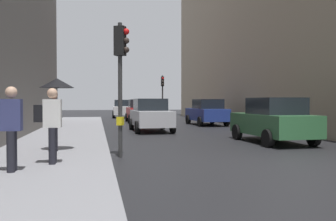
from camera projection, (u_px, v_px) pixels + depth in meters
ground_plane at (292, 165)px, 9.36m from camera, size 120.00×120.00×0.00m
sidewalk_kerb at (62, 141)px, 14.05m from camera, size 3.36×40.00×0.16m
building_facade_right at (315, 29)px, 26.29m from camera, size 12.00×33.44×13.63m
traffic_light_far_median at (163, 89)px, 31.98m from camera, size 0.25×0.43×3.88m
traffic_light_near_right at (121, 65)px, 10.49m from camera, size 0.45×0.35×3.87m
car_silver_hatchback at (151, 115)px, 19.70m from camera, size 2.08×4.23×1.76m
car_white_compact at (123, 109)px, 36.26m from camera, size 2.14×4.26×1.76m
car_red_sedan at (140, 111)px, 28.18m from camera, size 2.03×4.20×1.76m
car_green_estate at (273, 120)px, 14.24m from camera, size 2.11×4.25×1.76m
car_blue_van at (207, 112)px, 24.77m from camera, size 2.15×4.27×1.76m
pedestrian_with_umbrella at (56, 94)px, 10.76m from camera, size 1.00×1.00×2.14m
pedestrian_with_black_backpack at (51, 121)px, 8.53m from camera, size 0.61×0.36×1.77m
pedestrian_with_grey_backpack at (9, 123)px, 7.57m from camera, size 0.61×0.36×1.77m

